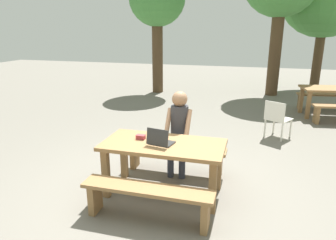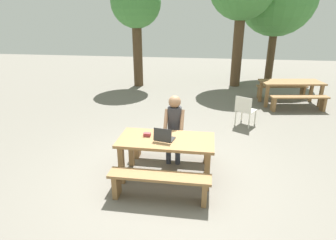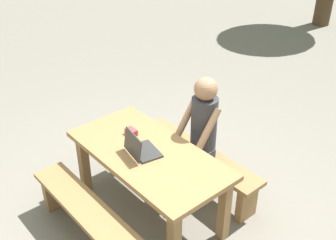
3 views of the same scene
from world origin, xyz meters
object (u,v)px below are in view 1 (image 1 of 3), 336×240
object	(u,v)px
laptop	(160,141)
small_pouch	(141,137)
tree_rear	(157,0)
person_seated	(179,127)
picnic_table_front	(163,151)
plastic_chair	(277,118)

from	to	relation	value
laptop	small_pouch	distance (m)	0.35
laptop	tree_rear	world-z (taller)	tree_rear
person_seated	tree_rear	distance (m)	6.90
picnic_table_front	person_seated	size ratio (longest dim) A/B	1.24
picnic_table_front	person_seated	distance (m)	0.66
person_seated	plastic_chair	xyz separation A→B (m)	(1.57, 2.14, -0.34)
picnic_table_front	laptop	world-z (taller)	laptop
picnic_table_front	tree_rear	bearing A→B (deg)	107.96
plastic_chair	picnic_table_front	bearing A→B (deg)	90.34
laptop	small_pouch	bearing A→B (deg)	-11.19
tree_rear	laptop	bearing A→B (deg)	-72.39
person_seated	tree_rear	size ratio (longest dim) A/B	0.32
laptop	plastic_chair	xyz separation A→B (m)	(1.65, 2.84, -0.37)
laptop	small_pouch	size ratio (longest dim) A/B	2.92
small_pouch	person_seated	world-z (taller)	person_seated
small_pouch	laptop	bearing A→B (deg)	-22.17
person_seated	tree_rear	xyz separation A→B (m)	(-2.24, 6.10, 2.31)
picnic_table_front	laptop	size ratio (longest dim) A/B	4.62
laptop	picnic_table_front	bearing A→B (deg)	-97.67
laptop	plastic_chair	size ratio (longest dim) A/B	0.44
laptop	person_seated	bearing A→B (deg)	-85.71
person_seated	plastic_chair	distance (m)	2.67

